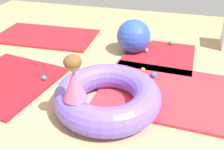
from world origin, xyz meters
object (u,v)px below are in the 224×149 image
object	(u,v)px
play_ball_yellow	(143,70)
play_ball_teal	(44,78)
inflatable_cushion	(107,96)
child_in_pink	(74,78)
play_ball_orange	(150,42)
play_ball_blue	(153,75)
play_ball_pink	(146,50)
play_ball_green	(171,43)
exercise_ball_large	(134,37)

from	to	relation	value
play_ball_yellow	play_ball_teal	xyz separation A→B (m)	(-1.28, -0.59, -0.00)
inflatable_cushion	child_in_pink	world-z (taller)	child_in_pink
inflatable_cushion	play_ball_teal	world-z (taller)	inflatable_cushion
play_ball_orange	play_ball_yellow	bearing A→B (deg)	-87.34
play_ball_orange	play_ball_blue	size ratio (longest dim) A/B	0.74
play_ball_pink	inflatable_cushion	bearing A→B (deg)	-98.28
inflatable_cushion	play_ball_green	size ratio (longest dim) A/B	15.89
play_ball_pink	child_in_pink	bearing A→B (deg)	-104.18
play_ball_pink	play_ball_blue	xyz separation A→B (m)	(0.22, -0.78, 0.01)
child_in_pink	play_ball_green	xyz separation A→B (m)	(0.84, 2.30, -0.49)
play_ball_green	play_ball_blue	size ratio (longest dim) A/B	0.93
play_ball_orange	play_ball_green	size ratio (longest dim) A/B	0.79
child_in_pink	play_ball_blue	world-z (taller)	child_in_pink
play_ball_green	play_ball_yellow	bearing A→B (deg)	-106.54
play_ball_teal	play_ball_green	bearing A→B (deg)	46.21
inflatable_cushion	play_ball_pink	bearing A→B (deg)	81.72
inflatable_cushion	exercise_ball_large	distance (m)	1.59
play_ball_pink	play_ball_orange	bearing A→B (deg)	89.79
play_ball_orange	exercise_ball_large	world-z (taller)	exercise_ball_large
play_ball_pink	play_ball_green	xyz separation A→B (m)	(0.37, 0.42, 0.00)
play_ball_orange	play_ball_teal	size ratio (longest dim) A/B	1.02
play_ball_orange	play_ball_green	world-z (taller)	play_ball_green
play_ball_blue	inflatable_cushion	bearing A→B (deg)	-119.69
child_in_pink	play_ball_orange	world-z (taller)	child_in_pink
play_ball_yellow	play_ball_teal	distance (m)	1.41
play_ball_teal	play_ball_pink	bearing A→B (deg)	45.41
play_ball_yellow	play_ball_teal	world-z (taller)	play_ball_yellow
inflatable_cushion	play_ball_green	xyz separation A→B (m)	(0.59, 1.97, -0.08)
inflatable_cushion	play_ball_pink	size ratio (longest dim) A/B	17.56
child_in_pink	play_ball_blue	bearing A→B (deg)	-47.73
child_in_pink	play_ball_orange	size ratio (longest dim) A/B	7.99
inflatable_cushion	exercise_ball_large	size ratio (longest dim) A/B	2.23
play_ball_green	play_ball_blue	distance (m)	1.21
play_ball_orange	play_ball_pink	bearing A→B (deg)	-90.21
child_in_pink	play_ball_blue	xyz separation A→B (m)	(0.69, 1.11, -0.49)
inflatable_cushion	play_ball_pink	xyz separation A→B (m)	(0.23, 1.55, -0.09)
play_ball_blue	play_ball_pink	bearing A→B (deg)	105.50
exercise_ball_large	inflatable_cushion	bearing A→B (deg)	-89.69
play_ball_green	play_ball_pink	bearing A→B (deg)	-131.28
play_ball_yellow	exercise_ball_large	world-z (taller)	exercise_ball_large
play_ball_yellow	play_ball_blue	distance (m)	0.21
play_ball_pink	play_ball_yellow	bearing A→B (deg)	-85.64
play_ball_teal	play_ball_yellow	bearing A→B (deg)	24.85
play_ball_pink	play_ball_yellow	world-z (taller)	play_ball_pink
exercise_ball_large	play_ball_yellow	bearing A→B (deg)	-67.61
child_in_pink	play_ball_yellow	size ratio (longest dim) A/B	7.80
play_ball_pink	play_ball_blue	distance (m)	0.81
inflatable_cushion	play_ball_teal	xyz separation A→B (m)	(-1.00, 0.30, -0.09)
play_ball_orange	play_ball_teal	world-z (taller)	play_ball_orange
play_ball_blue	play_ball_yellow	bearing A→B (deg)	143.42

